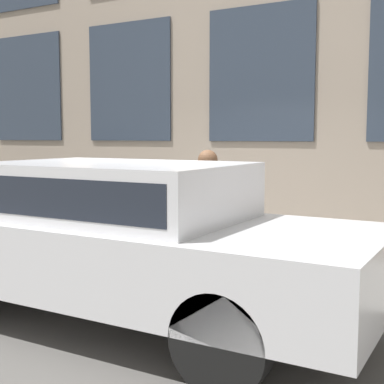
{
  "coord_description": "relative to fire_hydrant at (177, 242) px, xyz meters",
  "views": [
    {
      "loc": [
        -5.49,
        -3.31,
        1.91
      ],
      "look_at": [
        0.57,
        0.15,
        1.19
      ],
      "focal_mm": 50.0,
      "sensor_mm": 36.0,
      "label": 1
    }
  ],
  "objects": [
    {
      "name": "sidewalk",
      "position": [
        0.74,
        -0.35,
        -0.45
      ],
      "size": [
        2.48,
        60.0,
        0.13
      ],
      "color": "gray",
      "rests_on": "ground_plane"
    },
    {
      "name": "ground_plane",
      "position": [
        -0.5,
        -0.35,
        -0.51
      ],
      "size": [
        80.0,
        80.0,
        0.0
      ],
      "primitive_type": "plane",
      "color": "#514F4C"
    },
    {
      "name": "person",
      "position": [
        0.14,
        -0.39,
        0.59
      ],
      "size": [
        0.39,
        0.26,
        1.61
      ],
      "rotation": [
        0.0,
        0.0,
        1.44
      ],
      "color": "navy",
      "rests_on": "sidewalk"
    },
    {
      "name": "fire_hydrant",
      "position": [
        0.0,
        0.0,
        0.0
      ],
      "size": [
        0.33,
        0.44,
        0.74
      ],
      "color": "gray",
      "rests_on": "sidewalk"
    },
    {
      "name": "parked_car_silver_near",
      "position": [
        -1.7,
        -0.3,
        0.42
      ],
      "size": [
        1.97,
        5.31,
        1.65
      ],
      "color": "black",
      "rests_on": "ground_plane"
    }
  ]
}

